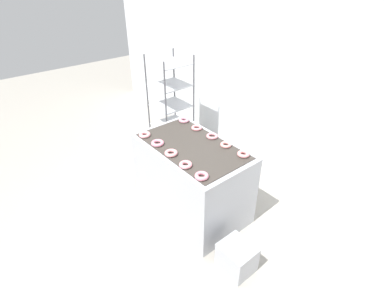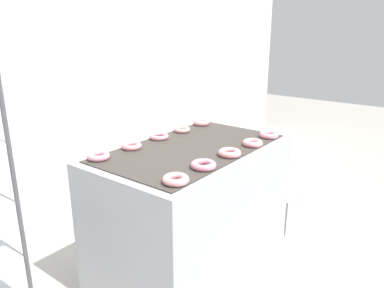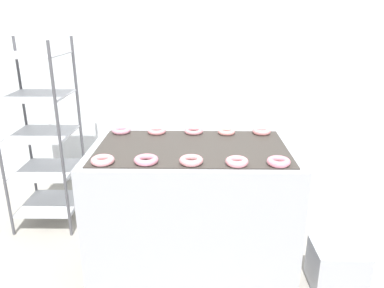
% 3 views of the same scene
% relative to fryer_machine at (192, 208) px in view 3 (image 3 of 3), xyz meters
% --- Properties ---
extents(wall_back, '(8.00, 0.05, 2.80)m').
position_rel_fryer_machine_xyz_m(wall_back, '(-0.00, 1.47, 0.94)').
color(wall_back, silver).
rests_on(wall_back, ground_plane).
extents(fryer_machine, '(1.36, 0.82, 0.92)m').
position_rel_fryer_machine_xyz_m(fryer_machine, '(0.00, 0.00, 0.00)').
color(fryer_machine, '#A8AAB2').
rests_on(fryer_machine, ground_plane).
extents(baking_rack_cart, '(0.51, 0.54, 1.58)m').
position_rel_fryer_machine_xyz_m(baking_rack_cart, '(-1.26, 0.62, 0.34)').
color(baking_rack_cart, '#4C4C51').
rests_on(baking_rack_cart, ground_plane).
extents(glaze_bin, '(0.34, 0.29, 0.31)m').
position_rel_fryer_machine_xyz_m(glaze_bin, '(0.98, -0.22, -0.31)').
color(glaze_bin, '#A8AAB2').
rests_on(glaze_bin, ground_plane).
extents(donut_near_leftmost, '(0.14, 0.14, 0.04)m').
position_rel_fryer_machine_xyz_m(donut_near_leftmost, '(-0.52, -0.30, 0.48)').
color(donut_near_leftmost, pink).
rests_on(donut_near_leftmost, fryer_machine).
extents(donut_near_left, '(0.14, 0.14, 0.04)m').
position_rel_fryer_machine_xyz_m(donut_near_left, '(-0.27, -0.29, 0.48)').
color(donut_near_left, pink).
rests_on(donut_near_left, fryer_machine).
extents(donut_near_center, '(0.14, 0.14, 0.04)m').
position_rel_fryer_machine_xyz_m(donut_near_center, '(-0.01, -0.29, 0.48)').
color(donut_near_center, pink).
rests_on(donut_near_center, fryer_machine).
extents(donut_near_right, '(0.13, 0.13, 0.04)m').
position_rel_fryer_machine_xyz_m(donut_near_right, '(0.27, -0.30, 0.48)').
color(donut_near_right, pink).
rests_on(donut_near_right, fryer_machine).
extents(donut_near_rightmost, '(0.14, 0.14, 0.04)m').
position_rel_fryer_machine_xyz_m(donut_near_rightmost, '(0.51, -0.30, 0.48)').
color(donut_near_rightmost, pink).
rests_on(donut_near_rightmost, fryer_machine).
extents(donut_far_leftmost, '(0.14, 0.14, 0.04)m').
position_rel_fryer_machine_xyz_m(donut_far_leftmost, '(-0.53, 0.30, 0.48)').
color(donut_far_leftmost, pink).
rests_on(donut_far_leftmost, fryer_machine).
extents(donut_far_left, '(0.13, 0.13, 0.03)m').
position_rel_fryer_machine_xyz_m(donut_far_left, '(-0.27, 0.29, 0.48)').
color(donut_far_left, pink).
rests_on(donut_far_left, fryer_machine).
extents(donut_far_center, '(0.14, 0.14, 0.03)m').
position_rel_fryer_machine_xyz_m(donut_far_center, '(0.01, 0.30, 0.48)').
color(donut_far_center, '#D0828B').
rests_on(donut_far_center, fryer_machine).
extents(donut_far_right, '(0.13, 0.13, 0.03)m').
position_rel_fryer_machine_xyz_m(donut_far_right, '(0.25, 0.29, 0.48)').
color(donut_far_right, pink).
rests_on(donut_far_right, fryer_machine).
extents(donut_far_rightmost, '(0.13, 0.13, 0.04)m').
position_rel_fryer_machine_xyz_m(donut_far_rightmost, '(0.51, 0.30, 0.48)').
color(donut_far_rightmost, pink).
rests_on(donut_far_rightmost, fryer_machine).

